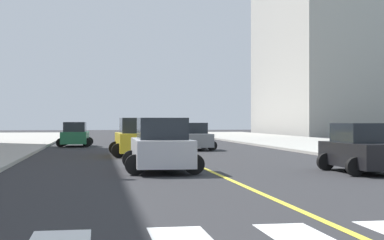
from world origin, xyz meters
name	(u,v)px	position (x,y,z in m)	size (l,w,h in m)	color
lane_divider_paint	(150,144)	(0.00, 40.00, 0.01)	(0.16, 80.00, 0.01)	yellow
parking_garage_concrete	(341,49)	(27.88, 68.53, 11.28)	(18.00, 24.00, 22.56)	#9E9B93
car_white_nearest	(155,129)	(1.97, 55.30, 0.93)	(2.81, 4.47, 1.99)	silver
car_gray_second	(194,137)	(1.93, 31.39, 0.77)	(2.38, 3.75, 1.66)	slate
car_black_third	(363,149)	(5.05, 15.09, 0.79)	(2.40, 3.82, 1.70)	black
car_silver_fourth	(161,147)	(-1.73, 16.58, 0.88)	(2.65, 4.22, 1.88)	#B7B7BC
car_yellow_fifth	(137,138)	(-1.95, 25.57, 0.90)	(2.75, 4.34, 1.92)	gold
car_green_sixth	(75,135)	(-5.39, 37.40, 0.79)	(2.47, 3.85, 1.69)	#236B42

